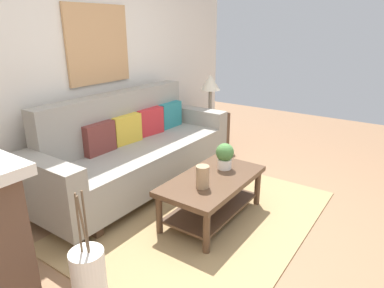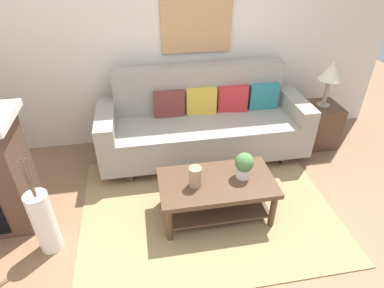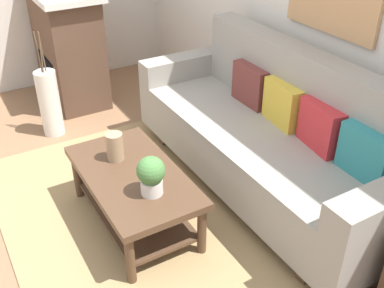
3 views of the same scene
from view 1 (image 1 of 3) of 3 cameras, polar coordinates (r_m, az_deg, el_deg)
name	(u,v)px [view 1 (image 1 of 3)]	position (r m, az deg, el deg)	size (l,w,h in m)	color
ground_plane	(247,235)	(3.20, 9.19, -14.83)	(9.35, 9.35, 0.00)	#8C6647
wall_back	(85,67)	(3.96, -17.46, 12.19)	(5.35, 0.10, 2.70)	silver
area_rug	(201,217)	(3.40, 1.44, -12.21)	(2.53, 1.90, 0.01)	#A38456
couch	(136,152)	(3.88, -9.46, -1.35)	(2.46, 0.84, 1.08)	gray
throw_pillow_maroon	(99,138)	(3.64, -15.36, 0.94)	(0.36, 0.12, 0.32)	brown
throw_pillow_mustard	(126,129)	(3.88, -10.98, 2.46)	(0.36, 0.12, 0.32)	gold
throw_pillow_crimson	(150,121)	(4.15, -7.15, 3.78)	(0.36, 0.12, 0.32)	red
throw_pillow_teal	(170,115)	(4.44, -3.78, 4.91)	(0.36, 0.12, 0.32)	teal
coffee_table	(212,189)	(3.26, 3.41, -7.53)	(1.10, 0.60, 0.43)	#513826
tabletop_vase	(203,177)	(2.99, 1.79, -5.51)	(0.12, 0.12, 0.20)	tan
potted_plant_tabletop	(225,155)	(3.37, 5.52, -1.88)	(0.18, 0.18, 0.26)	white
side_table	(210,132)	(5.06, 2.97, 2.02)	(0.44, 0.44, 0.56)	#513826
table_lamp	(210,84)	(4.89, 3.12, 10.03)	(0.28, 0.28, 0.57)	gray
floor_vase_branch_a	(85,222)	(1.93, -17.47, -12.34)	(0.01, 0.01, 0.36)	brown
floor_vase_branch_b	(79,223)	(1.92, -18.51, -12.51)	(0.01, 0.01, 0.36)	brown
floor_vase_branch_c	(83,225)	(1.90, -17.85, -12.87)	(0.01, 0.01, 0.36)	brown
framed_painting	(98,45)	(3.98, -15.43, 15.79)	(0.83, 0.03, 0.83)	tan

